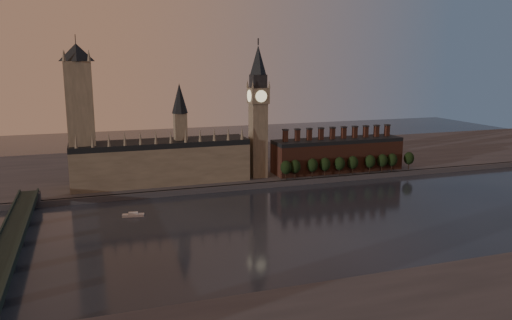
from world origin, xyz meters
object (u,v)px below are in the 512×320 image
Objects in this scene: victoria_tower at (80,112)px; westminster_bridge at (9,246)px; river_boat at (133,215)px; big_ben at (258,110)px.

westminster_bridge is (-35.00, -117.70, -51.65)m from victoria_tower.
westminster_bridge reaches higher than river_boat.
victoria_tower is 1.01× the size of big_ben.
big_ben is 7.87× the size of river_boat.
river_boat is at bearing -67.40° from victoria_tower.
victoria_tower reaches higher than big_ben.
victoria_tower is 0.54× the size of westminster_bridge.
westminster_bridge is 81.46m from river_boat.
westminster_bridge is (-165.00, -112.70, -49.39)m from big_ben.
big_ben is at bearing 40.75° from river_boat.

